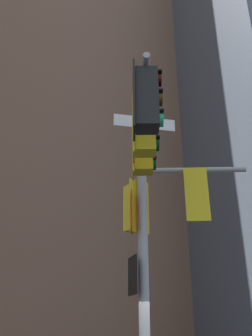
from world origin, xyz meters
TOP-DOWN VIEW (x-y plane):
  - building_mid_block at (1.40, 20.99)m, footprint 17.71×17.71m
  - signal_pole_assembly at (-0.12, -0.72)m, footprint 3.27×3.31m

SIDE VIEW (x-z plane):
  - signal_pole_assembly at x=-0.12m, z-range 0.90..8.08m
  - building_mid_block at x=1.40m, z-range 0.00..41.55m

